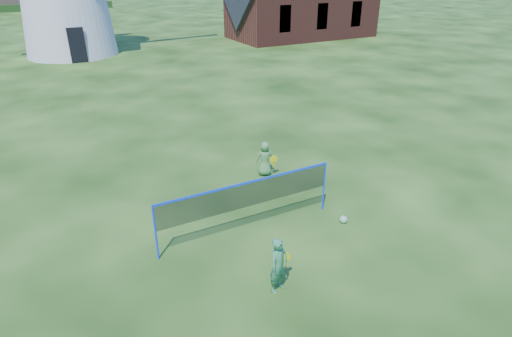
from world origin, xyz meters
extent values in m
plane|color=black|center=(0.00, 0.00, 0.00)|extent=(220.00, 220.00, 0.00)
cube|color=black|center=(-1.38, 24.84, 1.24)|extent=(1.12, 0.13, 2.47)
cube|color=brown|center=(19.39, 27.15, 2.23)|extent=(13.38, 6.69, 4.46)
cube|color=black|center=(15.49, 23.86, 2.23)|extent=(1.12, 0.11, 2.23)
cube|color=black|center=(19.39, 23.86, 2.23)|extent=(1.12, 0.11, 2.23)
cube|color=black|center=(23.29, 23.86, 2.23)|extent=(1.12, 0.11, 2.23)
cylinder|color=blue|center=(-2.91, -0.17, 0.78)|extent=(0.05, 0.05, 1.55)
cylinder|color=blue|center=(2.09, -0.17, 0.78)|extent=(0.05, 0.05, 1.55)
cube|color=black|center=(-0.41, -0.17, 1.15)|extent=(5.00, 0.02, 0.70)
cube|color=blue|center=(-0.41, -0.17, 1.52)|extent=(5.00, 0.02, 0.06)
imported|color=#337F4B|center=(-0.86, -2.52, 0.68)|extent=(0.58, 0.49, 1.35)
cylinder|color=#EDF20C|center=(-0.58, -2.34, 0.66)|extent=(0.28, 0.02, 0.28)
cube|color=#EDF20C|center=(-0.58, -2.34, 0.49)|extent=(0.03, 0.02, 0.20)
imported|color=#4C8E44|center=(1.69, 2.65, 0.61)|extent=(0.69, 0.58, 1.21)
cylinder|color=#EDF20C|center=(1.91, 2.43, 0.62)|extent=(0.28, 0.02, 0.28)
cube|color=#EDF20C|center=(1.91, 2.43, 0.45)|extent=(0.03, 0.02, 0.20)
sphere|color=green|center=(2.18, -1.05, 0.11)|extent=(0.22, 0.22, 0.22)
camera|label=1|loc=(-4.79, -8.86, 6.68)|focal=29.86mm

